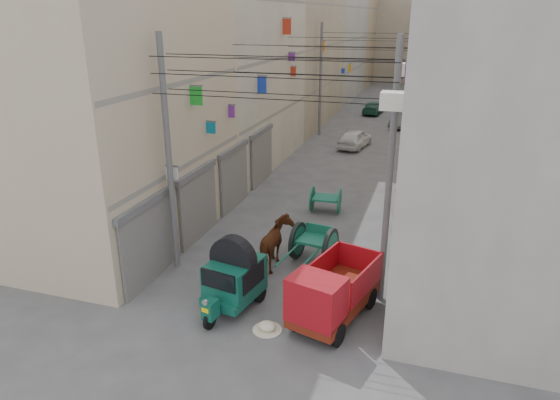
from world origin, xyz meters
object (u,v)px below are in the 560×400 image
at_px(horse, 276,245).
at_px(distant_car_green, 373,108).
at_px(second_cart, 326,199).
at_px(mini_truck, 329,298).
at_px(auto_rickshaw, 234,276).
at_px(distant_car_white, 355,138).
at_px(feed_sack, 267,326).
at_px(distant_car_grey, 407,119).
at_px(tonga_cart, 314,243).

xyz_separation_m(horse, distant_car_green, (-0.64, 30.70, -0.33)).
distance_m(second_cart, distant_car_green, 24.98).
xyz_separation_m(mini_truck, distant_car_green, (-3.18, 33.62, -0.36)).
bearing_deg(auto_rickshaw, distant_car_white, 99.57).
bearing_deg(feed_sack, second_cart, 92.60).
relative_size(mini_truck, distant_car_green, 0.97).
height_order(second_cart, distant_car_white, distant_car_white).
height_order(mini_truck, distant_car_white, mini_truck).
bearing_deg(distant_car_grey, auto_rickshaw, -76.91).
xyz_separation_m(tonga_cart, horse, (-1.15, -0.88, 0.16)).
xyz_separation_m(feed_sack, distant_car_green, (-1.57, 34.40, 0.41)).
relative_size(tonga_cart, distant_car_green, 0.85).
distance_m(second_cart, distant_car_white, 12.20).
relative_size(auto_rickshaw, distant_car_green, 0.70).
relative_size(feed_sack, distant_car_grey, 0.13).
relative_size(tonga_cart, second_cart, 2.32).
bearing_deg(feed_sack, tonga_cart, 87.30).
relative_size(horse, distant_car_white, 0.56).
distance_m(horse, distant_car_grey, 25.91).
xyz_separation_m(second_cart, distant_car_grey, (2.16, 20.03, 0.05)).
height_order(auto_rickshaw, second_cart, auto_rickshaw).
distance_m(second_cart, distant_car_grey, 20.14).
distance_m(auto_rickshaw, distant_car_white, 20.76).
height_order(auto_rickshaw, distant_car_white, auto_rickshaw).
relative_size(auto_rickshaw, second_cart, 1.92).
relative_size(mini_truck, horse, 1.76).
bearing_deg(tonga_cart, feed_sack, -84.26).
xyz_separation_m(auto_rickshaw, second_cart, (0.93, 8.58, -0.44)).
bearing_deg(second_cart, mini_truck, -79.76).
distance_m(feed_sack, distant_car_green, 34.44).
bearing_deg(distant_car_white, horse, 100.36).
height_order(mini_truck, second_cart, mini_truck).
bearing_deg(distant_car_green, distant_car_white, 95.99).
distance_m(mini_truck, horse, 3.87).
relative_size(distant_car_white, distant_car_grey, 0.91).
xyz_separation_m(second_cart, feed_sack, (0.43, -9.44, -0.49)).
bearing_deg(auto_rickshaw, tonga_cart, 77.20).
xyz_separation_m(horse, distant_car_white, (-0.20, 17.92, -0.25)).
bearing_deg(distant_car_green, horse, 95.20).
relative_size(auto_rickshaw, feed_sack, 5.03).
distance_m(tonga_cart, horse, 1.45).
relative_size(auto_rickshaw, tonga_cart, 0.83).
relative_size(mini_truck, second_cart, 2.65).
bearing_deg(mini_truck, distant_car_white, 112.79).
height_order(mini_truck, horse, mini_truck).
bearing_deg(distant_car_grey, second_cart, -76.90).
xyz_separation_m(feed_sack, horse, (-0.93, 3.70, 0.74)).
xyz_separation_m(auto_rickshaw, tonga_cart, (1.58, 3.71, -0.34)).
distance_m(auto_rickshaw, horse, 2.87).
xyz_separation_m(feed_sack, distant_car_white, (-1.13, 21.62, 0.50)).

